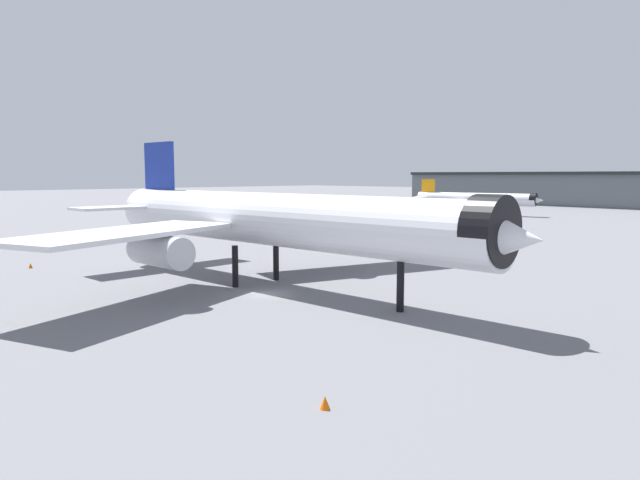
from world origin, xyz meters
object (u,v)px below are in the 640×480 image
object	(u,v)px
airliner_far_taxiway	(473,199)
traffic_cone_wingtip	(325,402)
airliner_near_gate	(269,220)
baggage_tug_wing	(428,246)
traffic_cone_near_nose	(30,266)

from	to	relation	value
airliner_far_taxiway	traffic_cone_wingtip	world-z (taller)	airliner_far_taxiway
airliner_near_gate	baggage_tug_wing	size ratio (longest dim) A/B	17.40
traffic_cone_near_nose	traffic_cone_wingtip	xyz separation A→B (m)	(60.61, -6.07, 0.01)
airliner_far_taxiway	traffic_cone_wingtip	xyz separation A→B (m)	(73.69, -141.84, -4.45)
baggage_tug_wing	traffic_cone_near_nose	size ratio (longest dim) A/B	5.13
airliner_far_taxiway	baggage_tug_wing	world-z (taller)	airliner_far_taxiway
airliner_near_gate	traffic_cone_wingtip	distance (m)	35.65
baggage_tug_wing	traffic_cone_wingtip	xyz separation A→B (m)	(32.17, -56.67, -0.62)
airliner_near_gate	traffic_cone_near_nose	distance (m)	35.89
airliner_near_gate	traffic_cone_near_nose	bearing A→B (deg)	-157.22
airliner_near_gate	airliner_far_taxiway	bearing A→B (deg)	109.30
traffic_cone_near_nose	airliner_near_gate	bearing A→B (deg)	23.91
baggage_tug_wing	traffic_cone_near_nose	world-z (taller)	baggage_tug_wing
airliner_far_taxiway	baggage_tug_wing	xyz separation A→B (m)	(41.52, -85.17, -3.83)
baggage_tug_wing	airliner_far_taxiway	bearing A→B (deg)	62.89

